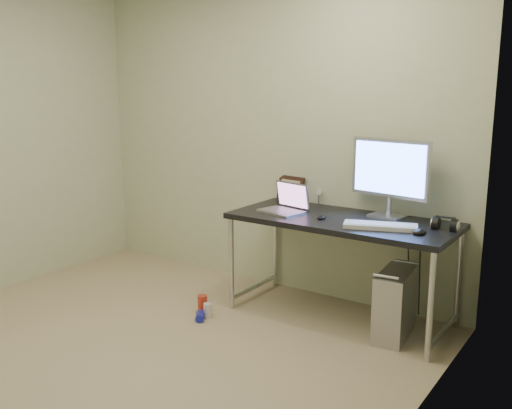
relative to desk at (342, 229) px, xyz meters
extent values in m
plane|color=tan|center=(-0.87, -1.40, -0.67)|extent=(3.50, 3.50, 0.00)
cube|color=beige|center=(-0.87, 0.35, 0.58)|extent=(3.50, 0.02, 2.50)
cube|color=beige|center=(0.88, -1.40, 0.58)|extent=(0.02, 3.50, 2.50)
cube|color=black|center=(0.00, 0.00, 0.06)|extent=(1.59, 0.70, 0.04)
cylinder|color=silver|center=(-0.75, -0.31, -0.32)|extent=(0.04, 0.04, 0.71)
cylinder|color=silver|center=(-0.75, 0.31, -0.32)|extent=(0.04, 0.04, 0.71)
cylinder|color=silver|center=(0.75, -0.31, -0.32)|extent=(0.04, 0.04, 0.71)
cylinder|color=silver|center=(0.75, 0.31, -0.32)|extent=(0.04, 0.04, 0.71)
cylinder|color=silver|center=(-0.75, 0.00, -0.59)|extent=(0.04, 0.62, 0.04)
cylinder|color=silver|center=(0.75, 0.00, -0.59)|extent=(0.04, 0.62, 0.04)
cube|color=#B5B4B9|center=(0.45, -0.08, -0.44)|extent=(0.24, 0.46, 0.46)
cylinder|color=silver|center=(0.45, -0.26, -0.19)|extent=(0.17, 0.04, 0.02)
cylinder|color=silver|center=(0.45, 0.11, -0.19)|extent=(0.17, 0.04, 0.02)
cylinder|color=black|center=(0.40, 0.30, -0.27)|extent=(0.01, 0.16, 0.69)
cylinder|color=black|center=(0.49, 0.28, -0.29)|extent=(0.02, 0.11, 0.71)
cylinder|color=red|center=(-0.89, -0.49, -0.61)|extent=(0.09, 0.09, 0.13)
cylinder|color=silver|center=(-0.79, -0.56, -0.62)|extent=(0.07, 0.07, 0.11)
cylinder|color=#1D23B7|center=(-0.81, -0.62, -0.64)|extent=(0.12, 0.13, 0.06)
cube|color=silver|center=(-0.45, -0.10, 0.09)|extent=(0.35, 0.28, 0.02)
cube|color=slate|center=(-0.45, -0.10, 0.10)|extent=(0.30, 0.23, 0.00)
cube|color=gray|center=(-0.42, 0.02, 0.19)|extent=(0.31, 0.11, 0.20)
cube|color=#774C74|center=(-0.42, 0.02, 0.19)|extent=(0.28, 0.09, 0.17)
cube|color=silver|center=(0.25, 0.21, 0.09)|extent=(0.26, 0.21, 0.02)
cylinder|color=silver|center=(0.25, 0.23, 0.16)|extent=(0.04, 0.04, 0.13)
cube|color=silver|center=(0.25, 0.22, 0.43)|extent=(0.59, 0.12, 0.41)
cube|color=#4773EA|center=(0.25, 0.19, 0.43)|extent=(0.54, 0.08, 0.36)
cube|color=silver|center=(0.34, -0.12, 0.09)|extent=(0.50, 0.31, 0.03)
ellipsoid|color=black|center=(0.60, -0.11, 0.10)|extent=(0.08, 0.12, 0.04)
ellipsoid|color=black|center=(-0.12, -0.09, 0.10)|extent=(0.09, 0.11, 0.03)
cylinder|color=black|center=(0.64, 0.09, 0.11)|extent=(0.04, 0.10, 0.10)
cylinder|color=black|center=(0.76, 0.09, 0.11)|extent=(0.04, 0.10, 0.10)
cube|color=black|center=(0.70, 0.09, 0.16)|extent=(0.13, 0.02, 0.01)
cube|color=black|center=(-0.62, 0.32, 0.18)|extent=(0.26, 0.11, 0.20)
cylinder|color=silver|center=(-0.35, 0.31, 0.13)|extent=(0.01, 0.01, 0.09)
cylinder|color=silver|center=(-0.35, 0.31, 0.18)|extent=(0.05, 0.04, 0.04)
camera|label=1|loc=(1.72, -3.59, 1.01)|focal=40.00mm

